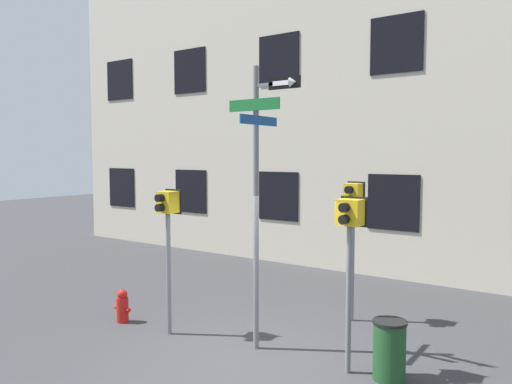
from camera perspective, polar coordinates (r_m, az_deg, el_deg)
The scene contains 8 objects.
ground_plane at distance 7.87m, azimuth -1.86°, elevation -19.33°, with size 60.00×60.00×0.00m, color #38383A.
building_facade at distance 13.54m, azimuth 16.20°, elevation 15.70°, with size 24.00×0.63×11.76m.
street_sign_pole at distance 7.90m, azimuth 0.35°, elevation 0.97°, with size 1.29×1.00×4.54m.
pedestrian_signal_left at distance 8.80m, azimuth -10.06°, elevation -3.32°, with size 0.37×0.40×2.55m.
pedestrian_signal_right at distance 7.22m, azimuth 10.63°, elevation -4.80°, with size 0.41×0.40×2.55m.
pedestrian_signal_across at distance 9.53m, azimuth 10.99°, elevation -2.38°, with size 0.35×0.40×2.65m.
fire_hydrant at distance 9.97m, azimuth -15.01°, elevation -12.52°, with size 0.38×0.22×0.62m.
trash_bin at distance 7.56m, azimuth 15.00°, elevation -17.03°, with size 0.48×0.48×0.84m.
Camera 1 is at (4.33, -5.77, 3.14)m, focal length 35.00 mm.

